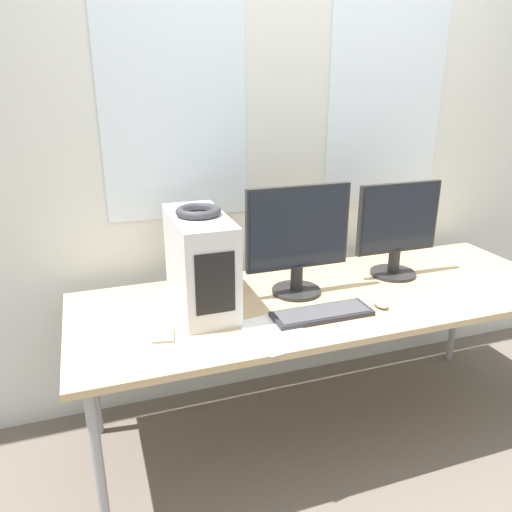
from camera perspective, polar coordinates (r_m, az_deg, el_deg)
name	(u,v)px	position (r m, az deg, el deg)	size (l,w,h in m)	color
ground_plane	(362,486)	(2.38, 11.98, -24.29)	(14.00, 14.00, 0.00)	#665B51
wall_back	(285,137)	(2.56, 3.30, 13.42)	(8.00, 0.07, 2.70)	silver
desk	(326,304)	(2.28, 8.06, -5.42)	(2.23, 0.80, 0.72)	tan
pc_tower	(200,262)	(2.07, -6.36, -0.71)	(0.22, 0.48, 0.40)	silver
headphones	(198,211)	(2.00, -6.60, 5.12)	(0.18, 0.18, 0.03)	#333338
monitor_main	(298,238)	(2.18, 4.81, 2.05)	(0.47, 0.22, 0.49)	black
monitor_right_near	(397,229)	(2.47, 15.85, 3.03)	(0.42, 0.22, 0.46)	black
keyboard	(322,314)	(2.06, 7.55, -6.54)	(0.41, 0.14, 0.02)	#28282D
mouse	(380,303)	(2.19, 14.01, -5.24)	(0.05, 0.09, 0.03)	#B2B2B7
cell_phone	(164,334)	(1.94, -10.49, -8.77)	(0.10, 0.14, 0.01)	#99999E
paper_sheet_left	(276,332)	(1.93, 2.34, -8.70)	(0.25, 0.33, 0.00)	white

